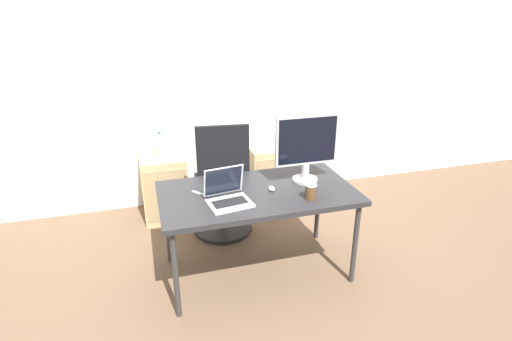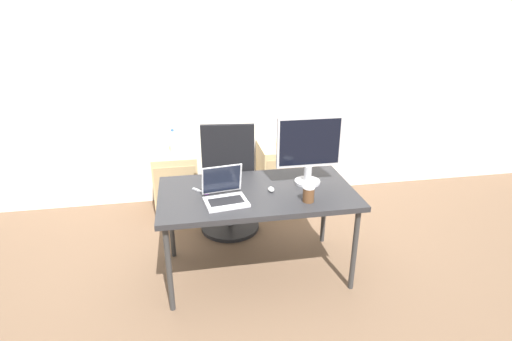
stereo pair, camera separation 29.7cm
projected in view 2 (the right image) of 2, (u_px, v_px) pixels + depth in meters
name	position (u px, v px, depth m)	size (l,w,h in m)	color
ground_plane	(257.00, 270.00, 3.27)	(14.00, 14.00, 0.00)	brown
wall_back	(232.00, 80.00, 4.11)	(10.00, 0.05, 2.60)	silver
desk	(257.00, 197.00, 3.01)	(1.46, 0.79, 0.72)	#28282B
office_chair	(229.00, 191.00, 3.67)	(0.56, 0.58, 1.12)	#232326
cabinet_left	(177.00, 182.00, 4.12)	(0.43, 0.51, 0.65)	tan
cabinet_right	(280.00, 174.00, 4.30)	(0.43, 0.51, 0.65)	tan
water_bottle	(173.00, 141.00, 3.96)	(0.06, 0.06, 0.24)	silver
laptop_center	(225.00, 194.00, 2.83)	(0.32, 0.31, 0.24)	silver
monitor	(309.00, 148.00, 3.02)	(0.50, 0.20, 0.54)	#B7B7BC
mouse	(271.00, 189.00, 2.98)	(0.05, 0.07, 0.03)	silver
coffee_cup_white	(229.00, 177.00, 3.12)	(0.07, 0.07, 0.09)	white
coffee_cup_brown	(309.00, 194.00, 2.81)	(0.09, 0.09, 0.11)	brown
scissors	(202.00, 192.00, 2.97)	(0.13, 0.14, 0.01)	#B2B2B7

